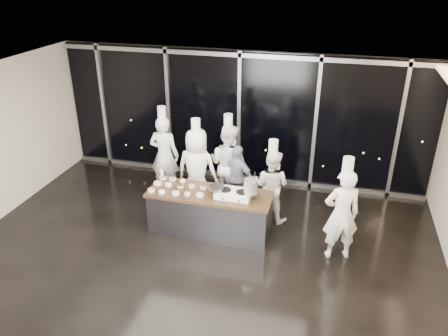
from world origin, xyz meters
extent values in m
plane|color=black|center=(0.00, 0.00, 0.00)|extent=(9.00, 9.00, 0.00)
cube|color=beige|center=(0.00, 3.50, 1.60)|extent=(9.00, 0.02, 3.20)
cube|color=beige|center=(0.00, -3.50, 1.60)|extent=(9.00, 0.02, 3.20)
cube|color=silver|center=(0.00, 0.00, 3.20)|extent=(9.00, 7.00, 0.02)
cube|color=black|center=(0.00, 3.44, 1.60)|extent=(8.90, 0.04, 3.18)
cube|color=gray|center=(0.00, 3.39, 3.10)|extent=(8.90, 0.08, 0.10)
cube|color=gray|center=(0.00, 3.39, 0.05)|extent=(8.90, 0.08, 0.10)
cube|color=gray|center=(-3.60, 3.39, 1.60)|extent=(0.08, 0.08, 3.20)
cube|color=gray|center=(-1.80, 3.39, 1.60)|extent=(0.08, 0.08, 3.20)
cube|color=gray|center=(0.00, 3.39, 1.60)|extent=(0.08, 0.08, 3.20)
cube|color=gray|center=(1.80, 3.39, 1.60)|extent=(0.08, 0.08, 3.20)
cube|color=gray|center=(3.60, 3.39, 1.60)|extent=(0.08, 0.08, 3.20)
cube|color=#3B3B40|center=(0.00, 0.90, 0.42)|extent=(2.40, 0.80, 0.84)
cube|color=#47351E|center=(0.00, 0.90, 0.87)|extent=(2.46, 0.86, 0.06)
cube|color=white|center=(0.49, 0.86, 0.96)|extent=(0.69, 0.44, 0.12)
cylinder|color=black|center=(0.32, 0.87, 1.03)|extent=(0.24, 0.24, 0.02)
cylinder|color=black|center=(0.66, 0.86, 1.03)|extent=(0.24, 0.24, 0.02)
cylinder|color=black|center=(0.33, 0.65, 0.95)|extent=(0.04, 0.02, 0.04)
cylinder|color=black|center=(0.64, 0.64, 0.95)|extent=(0.04, 0.02, 0.04)
cylinder|color=slate|center=(0.16, 0.86, 1.07)|extent=(0.32, 0.32, 0.05)
cube|color=#4C2B14|center=(-0.11, 0.86, 1.07)|extent=(0.23, 0.03, 0.02)
cylinder|color=silver|center=(0.82, 0.87, 1.18)|extent=(0.28, 0.28, 0.27)
cylinder|color=white|center=(-1.14, 0.67, 0.92)|extent=(0.14, 0.14, 0.04)
cylinder|color=orange|center=(-1.14, 0.67, 0.94)|extent=(0.11, 0.11, 0.01)
cylinder|color=white|center=(-1.13, 0.97, 0.92)|extent=(0.16, 0.16, 0.04)
cylinder|color=#C5C38B|center=(-1.13, 0.97, 0.94)|extent=(0.13, 0.13, 0.01)
cylinder|color=white|center=(-1.12, 1.23, 0.92)|extent=(0.14, 0.14, 0.04)
cylinder|color=#352410|center=(-1.12, 1.23, 0.94)|extent=(0.12, 0.12, 0.01)
cylinder|color=white|center=(-0.91, 0.65, 0.92)|extent=(0.13, 0.13, 0.04)
cylinder|color=white|center=(-0.91, 0.65, 0.94)|extent=(0.11, 0.11, 0.01)
cylinder|color=white|center=(-0.89, 0.97, 0.92)|extent=(0.14, 0.14, 0.04)
cylinder|color=#E5CA72|center=(-0.89, 0.97, 0.94)|extent=(0.11, 0.11, 0.01)
cylinder|color=white|center=(-0.90, 1.22, 0.92)|extent=(0.13, 0.13, 0.04)
cylinder|color=#885A44|center=(-0.90, 1.22, 0.94)|extent=(0.11, 0.11, 0.01)
cylinder|color=white|center=(-0.62, 0.67, 0.92)|extent=(0.15, 0.15, 0.04)
cylinder|color=#E7AA5F|center=(-0.62, 0.67, 0.94)|extent=(0.12, 0.12, 0.01)
cylinder|color=white|center=(-0.64, 0.96, 0.92)|extent=(0.13, 0.13, 0.04)
cylinder|color=black|center=(-0.64, 0.96, 0.94)|extent=(0.10, 0.10, 0.01)
cylinder|color=white|center=(-0.67, 1.20, 0.92)|extent=(0.12, 0.12, 0.04)
cylinder|color=silver|center=(-0.67, 1.20, 0.94)|extent=(0.10, 0.10, 0.01)
cylinder|color=white|center=(-0.39, 0.70, 0.92)|extent=(0.12, 0.12, 0.04)
cylinder|color=tan|center=(-0.39, 0.70, 0.94)|extent=(0.10, 0.10, 0.01)
cylinder|color=white|center=(-0.41, 1.03, 0.92)|extent=(0.12, 0.12, 0.04)
cylinder|color=#977556|center=(-0.41, 1.03, 0.94)|extent=(0.10, 0.10, 0.01)
cylinder|color=white|center=(-0.14, 0.72, 0.92)|extent=(0.14, 0.14, 0.04)
cylinder|color=beige|center=(-0.14, 0.72, 0.94)|extent=(0.12, 0.12, 0.01)
cylinder|color=white|center=(-0.17, 1.03, 0.92)|extent=(0.12, 0.12, 0.04)
cylinder|color=brown|center=(-0.17, 1.03, 0.94)|extent=(0.10, 0.10, 0.01)
cylinder|color=white|center=(-1.14, 1.24, 0.99)|extent=(0.07, 0.07, 0.19)
cone|color=white|center=(-1.14, 1.24, 1.12)|extent=(0.06, 0.06, 0.06)
imported|color=white|center=(-1.50, 2.25, 0.95)|extent=(0.70, 0.46, 1.90)
cylinder|color=white|center=(-1.50, 2.25, 2.00)|extent=(0.19, 0.19, 0.26)
imported|color=white|center=(-0.55, 1.79, 0.93)|extent=(0.94, 0.64, 1.85)
cylinder|color=white|center=(-0.55, 1.79, 1.95)|extent=(0.20, 0.20, 0.26)
imported|color=white|center=(0.03, 2.24, 0.93)|extent=(1.07, 0.94, 1.85)
cylinder|color=white|center=(0.03, 2.24, 1.95)|extent=(0.24, 0.24, 0.26)
imported|color=#141C38|center=(0.31, 1.97, 0.75)|extent=(0.95, 0.67, 1.49)
imported|color=white|center=(1.09, 1.72, 0.79)|extent=(0.89, 0.77, 1.58)
cylinder|color=white|center=(1.09, 1.72, 1.68)|extent=(0.23, 0.23, 0.26)
imported|color=white|center=(2.52, 0.73, 0.90)|extent=(0.76, 0.61, 1.80)
cylinder|color=white|center=(2.52, 0.73, 1.90)|extent=(0.24, 0.24, 0.26)
camera|label=1|loc=(2.21, -6.29, 5.06)|focal=35.00mm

